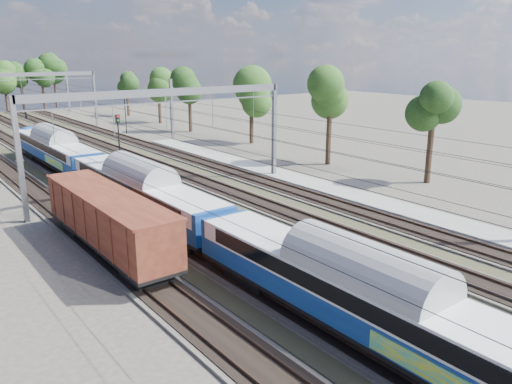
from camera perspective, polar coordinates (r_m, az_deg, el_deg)
track_bed at (r=56.68m, az=-16.95°, el=2.98°), size 21.00×130.00×0.34m
platform at (r=42.84m, az=11.07°, el=-0.44°), size 3.00×70.00×0.30m
catenary at (r=63.09m, az=-19.66°, el=9.76°), size 25.65×130.00×9.00m
tree_belt at (r=106.80m, az=-24.50°, el=12.15°), size 39.24×101.44×11.99m
emu_train at (r=36.76m, az=-12.79°, el=0.73°), size 2.98×62.98×4.35m
freight_boxcar at (r=31.00m, az=-16.57°, el=-2.94°), size 2.91×14.05×3.62m
worker at (r=101.93m, az=-24.79°, el=8.00°), size 0.66×0.83×1.98m
signal_near at (r=49.34m, az=-15.40°, el=5.88°), size 0.41×0.38×6.23m
signal_far at (r=79.06m, az=-14.75°, el=9.43°), size 0.42×0.38×6.49m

